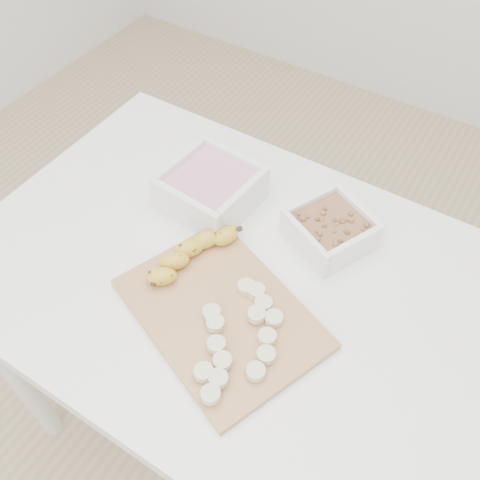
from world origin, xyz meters
The scene contains 7 objects.
ground centered at (0.00, 0.00, 0.00)m, with size 3.50×3.50×0.00m, color #C6AD89.
table centered at (0.00, 0.00, 0.65)m, with size 1.00×0.70×0.75m.
bowl_yogurt centered at (-0.13, 0.13, 0.79)m, with size 0.18×0.18×0.08m.
bowl_granola centered at (0.12, 0.16, 0.78)m, with size 0.18×0.18×0.06m.
cutting_board centered at (0.04, -0.09, 0.76)m, with size 0.34×0.24×0.01m, color tan.
banana centered at (-0.07, -0.03, 0.78)m, with size 0.05×0.19×0.03m, color gold, non-canonical shape.
banana_slices centered at (0.09, -0.12, 0.78)m, with size 0.15×0.23×0.02m.
Camera 1 is at (0.33, -0.49, 1.55)m, focal length 40.00 mm.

